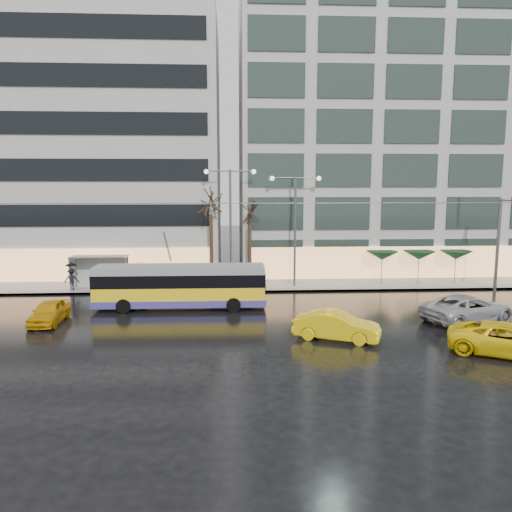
{
  "coord_description": "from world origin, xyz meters",
  "views": [
    {
      "loc": [
        1.86,
        -27.52,
        8.09
      ],
      "look_at": [
        3.65,
        5.0,
        3.37
      ],
      "focal_mm": 35.0,
      "sensor_mm": 36.0,
      "label": 1
    }
  ],
  "objects": [
    {
      "name": "taxi_c",
      "position": [
        15.09,
        -5.38,
        0.75
      ],
      "size": [
        5.94,
        4.81,
        1.5
      ],
      "primitive_type": "imported",
      "rotation": [
        0.0,
        0.0,
        1.06
      ],
      "color": "yellow",
      "rests_on": "ground"
    },
    {
      "name": "pedestrian_c",
      "position": [
        -9.95,
        9.94,
        1.26
      ],
      "size": [
        1.13,
        0.89,
        2.11
      ],
      "color": "black",
      "rests_on": "sidewalk"
    },
    {
      "name": "sidewalk",
      "position": [
        2.0,
        14.0,
        0.07
      ],
      "size": [
        80.0,
        10.0,
        0.15
      ],
      "primitive_type": "cube",
      "color": "gray",
      "rests_on": "ground"
    },
    {
      "name": "taxi_b",
      "position": [
        7.45,
        -2.54,
        0.74
      ],
      "size": [
        4.75,
        3.18,
        1.48
      ],
      "primitive_type": "imported",
      "rotation": [
        0.0,
        0.0,
        1.17
      ],
      "color": "yellow",
      "rests_on": "ground"
    },
    {
      "name": "pedestrian_b",
      "position": [
        -6.26,
        9.4,
        1.12
      ],
      "size": [
        1.2,
        1.17,
        1.95
      ],
      "color": "black",
      "rests_on": "sidewalk"
    },
    {
      "name": "pedestrian_a",
      "position": [
        -4.72,
        9.56,
        1.63
      ],
      "size": [
        1.26,
        1.27,
        2.19
      ],
      "color": "black",
      "rests_on": "sidewalk"
    },
    {
      "name": "taxi_a",
      "position": [
        -8.66,
        1.46,
        0.68
      ],
      "size": [
        1.62,
        3.98,
        1.35
      ],
      "primitive_type": "imported",
      "rotation": [
        0.0,
        0.0,
        0.01
      ],
      "color": "#D59C0B",
      "rests_on": "ground"
    },
    {
      "name": "catenary",
      "position": [
        1.0,
        7.94,
        4.25
      ],
      "size": [
        42.24,
        5.12,
        7.0
      ],
      "color": "#595B60",
      "rests_on": "ground"
    },
    {
      "name": "parasol_a",
      "position": [
        14.0,
        11.0,
        2.45
      ],
      "size": [
        2.5,
        2.5,
        2.65
      ],
      "color": "#595B60",
      "rests_on": "sidewalk"
    },
    {
      "name": "building_left",
      "position": [
        -16.0,
        19.0,
        11.15
      ],
      "size": [
        34.0,
        14.0,
        22.0
      ],
      "primitive_type": "cube",
      "color": "#ACA9A4",
      "rests_on": "sidewalk"
    },
    {
      "name": "bus_shelter",
      "position": [
        -8.38,
        10.69,
        1.96
      ],
      "size": [
        4.2,
        1.6,
        2.51
      ],
      "color": "#595B60",
      "rests_on": "sidewalk"
    },
    {
      "name": "trolleybus",
      "position": [
        -1.33,
        4.59,
        1.39
      ],
      "size": [
        11.07,
        4.36,
        5.12
      ],
      "color": "yellow",
      "rests_on": "ground"
    },
    {
      "name": "parasol_b",
      "position": [
        17.0,
        11.0,
        2.45
      ],
      "size": [
        2.5,
        2.5,
        2.65
      ],
      "color": "#595B60",
      "rests_on": "sidewalk"
    },
    {
      "name": "tree_b",
      "position": [
        3.5,
        11.2,
        6.4
      ],
      "size": [
        3.2,
        3.2,
        7.7
      ],
      "color": "black",
      "rests_on": "sidewalk"
    },
    {
      "name": "parasol_c",
      "position": [
        20.0,
        11.0,
        2.45
      ],
      "size": [
        2.5,
        2.5,
        2.65
      ],
      "color": "#595B60",
      "rests_on": "sidewalk"
    },
    {
      "name": "sedan_silver",
      "position": [
        15.95,
        0.45,
        0.8
      ],
      "size": [
        6.34,
        4.59,
        1.6
      ],
      "primitive_type": "imported",
      "rotation": [
        0.0,
        0.0,
        1.95
      ],
      "color": "#ACADB1",
      "rests_on": "ground"
    },
    {
      "name": "street_lamp_near",
      "position": [
        2.0,
        10.8,
        5.99
      ],
      "size": [
        3.96,
        0.36,
        9.03
      ],
      "color": "#595B60",
      "rests_on": "sidewalk"
    },
    {
      "name": "kerb",
      "position": [
        2.0,
        9.05,
        0.07
      ],
      "size": [
        80.0,
        0.1,
        0.15
      ],
      "primitive_type": "cube",
      "color": "slate",
      "rests_on": "ground"
    },
    {
      "name": "building_right",
      "position": [
        19.0,
        19.0,
        12.65
      ],
      "size": [
        32.0,
        14.0,
        25.0
      ],
      "primitive_type": "cube",
      "color": "#ACA9A4",
      "rests_on": "sidewalk"
    },
    {
      "name": "street_lamp_far",
      "position": [
        7.0,
        10.8,
        5.71
      ],
      "size": [
        3.96,
        0.36,
        8.53
      ],
      "color": "#595B60",
      "rests_on": "sidewalk"
    },
    {
      "name": "ground",
      "position": [
        0.0,
        0.0,
        0.0
      ],
      "size": [
        140.0,
        140.0,
        0.0
      ],
      "primitive_type": "plane",
      "color": "black",
      "rests_on": "ground"
    },
    {
      "name": "tree_a",
      "position": [
        0.5,
        11.0,
        7.09
      ],
      "size": [
        3.2,
        3.2,
        8.4
      ],
      "color": "black",
      "rests_on": "sidewalk"
    }
  ]
}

